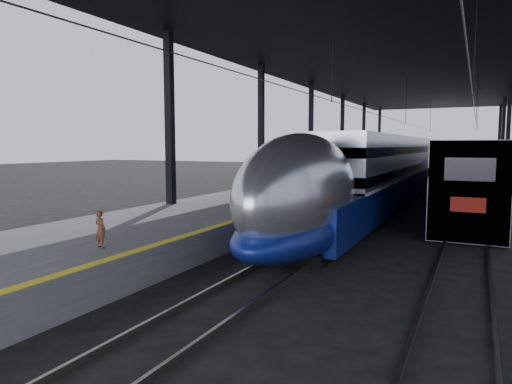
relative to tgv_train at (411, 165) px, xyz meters
The scene contains 8 objects.
ground 29.34m from the tgv_train, 93.92° to the right, with size 160.00×160.00×0.00m, color black.
platform 10.83m from the tgv_train, 120.87° to the right, with size 6.00×80.00×1.00m, color #4C4C4F.
yellow_strip 9.64m from the tgv_train, 106.36° to the right, with size 0.30×80.00×0.01m, color yellow.
rails 9.73m from the tgv_train, 74.80° to the right, with size 6.52×80.00×0.16m.
canopy 11.62m from the tgv_train, 90.62° to the right, with size 18.00×75.00×9.47m.
tgv_train is the anchor object (origin of this frame).
second_train 6.44m from the tgv_train, 39.05° to the left, with size 2.88×56.05×3.97m.
child 32.97m from the tgv_train, 96.63° to the right, with size 0.37×0.24×1.02m, color #512C1B.
Camera 1 is at (7.27, -12.60, 3.76)m, focal length 32.00 mm.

